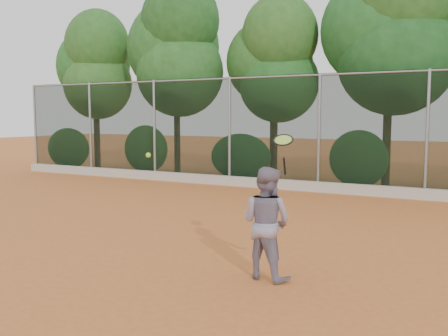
% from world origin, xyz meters
% --- Properties ---
extents(ground, '(80.00, 80.00, 0.00)m').
position_xyz_m(ground, '(0.00, 0.00, 0.00)').
color(ground, '#C6692E').
rests_on(ground, ground).
extents(concrete_curb, '(24.00, 0.20, 0.30)m').
position_xyz_m(concrete_curb, '(0.00, 6.82, 0.15)').
color(concrete_curb, '#BBB8AD').
rests_on(concrete_curb, ground).
extents(tennis_player, '(0.85, 0.71, 1.56)m').
position_xyz_m(tennis_player, '(1.83, -1.18, 0.78)').
color(tennis_player, gray).
rests_on(tennis_player, ground).
extents(chainlink_fence, '(24.09, 0.09, 3.50)m').
position_xyz_m(chainlink_fence, '(-0.00, 7.00, 1.86)').
color(chainlink_fence, black).
rests_on(chainlink_fence, ground).
extents(foliage_backdrop, '(23.70, 3.63, 7.55)m').
position_xyz_m(foliage_backdrop, '(-0.55, 8.98, 4.40)').
color(foliage_backdrop, '#3D2717').
rests_on(foliage_backdrop, ground).
extents(tennis_racket, '(0.31, 0.29, 0.55)m').
position_xyz_m(tennis_racket, '(2.11, -1.30, 1.90)').
color(tennis_racket, black).
rests_on(tennis_racket, ground).
extents(tennis_ball_in_flight, '(0.07, 0.07, 0.07)m').
position_xyz_m(tennis_ball_in_flight, '(0.11, -1.56, 1.68)').
color(tennis_ball_in_flight, '#B5DD32').
rests_on(tennis_ball_in_flight, ground).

